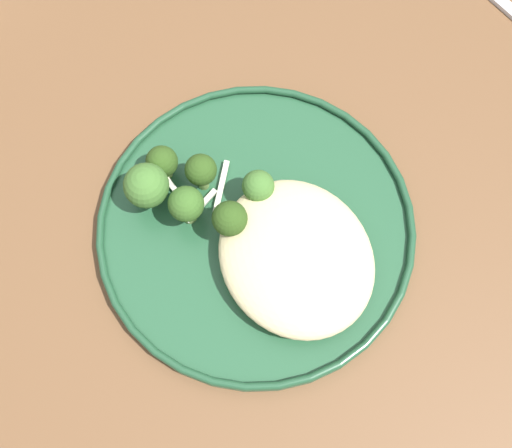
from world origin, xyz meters
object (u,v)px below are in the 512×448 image
object	(u,v)px
seared_scallop_front_small	(332,309)
broccoli_floret_front_edge	(258,188)
seared_scallop_right_edge	(297,253)
broccoli_floret_left_leaning	(146,186)
broccoli_floret_split_head	(186,205)
dinner_plate	(256,228)
seared_scallop_half_hidden	(275,247)
seared_scallop_large_seared	(297,312)
broccoli_floret_beside_noodles	(162,163)
broccoli_floret_right_tilted	(230,220)
broccoli_floret_near_rim	(201,171)

from	to	relation	value
seared_scallop_front_small	broccoli_floret_front_edge	xyz separation A→B (m)	(-0.12, -0.00, 0.02)
seared_scallop_right_edge	broccoli_floret_left_leaning	xyz separation A→B (m)	(-0.11, -0.09, 0.02)
broccoli_floret_left_leaning	broccoli_floret_front_edge	world-z (taller)	broccoli_floret_left_leaning
broccoli_floret_front_edge	broccoli_floret_split_head	distance (m)	0.07
seared_scallop_right_edge	broccoli_floret_split_head	world-z (taller)	broccoli_floret_split_head
seared_scallop_right_edge	broccoli_floret_front_edge	bearing A→B (deg)	-178.29
dinner_plate	seared_scallop_half_hidden	xyz separation A→B (m)	(0.03, 0.00, 0.01)
seared_scallop_large_seared	broccoli_floret_split_head	bearing A→B (deg)	-163.06
broccoli_floret_left_leaning	broccoli_floret_beside_noodles	bearing A→B (deg)	126.32
seared_scallop_right_edge	broccoli_floret_right_tilted	bearing A→B (deg)	-141.35
broccoli_floret_right_tilted	broccoli_floret_left_leaning	bearing A→B (deg)	-143.33
seared_scallop_large_seared	broccoli_floret_beside_noodles	size ratio (longest dim) A/B	0.70
dinner_plate	seared_scallop_large_seared	bearing A→B (deg)	-6.07
broccoli_floret_near_rim	broccoli_floret_split_head	size ratio (longest dim) A/B	0.98
broccoli_floret_right_tilted	seared_scallop_right_edge	bearing A→B (deg)	38.65
seared_scallop_front_small	seared_scallop_half_hidden	world-z (taller)	same
seared_scallop_half_hidden	broccoli_floret_front_edge	world-z (taller)	broccoli_floret_front_edge
seared_scallop_right_edge	broccoli_floret_beside_noodles	xyz separation A→B (m)	(-0.13, -0.06, 0.01)
dinner_plate	seared_scallop_large_seared	world-z (taller)	seared_scallop_large_seared
seared_scallop_large_seared	seared_scallop_front_small	xyz separation A→B (m)	(0.01, 0.03, -0.00)
broccoli_floret_left_leaning	broccoli_floret_right_tilted	xyz separation A→B (m)	(0.06, 0.05, 0.00)
broccoli_floret_near_rim	broccoli_floret_front_edge	xyz separation A→B (m)	(0.04, 0.04, -0.01)
seared_scallop_large_seared	broccoli_floret_beside_noodles	world-z (taller)	broccoli_floret_beside_noodles
seared_scallop_right_edge	broccoli_floret_front_edge	world-z (taller)	broccoli_floret_front_edge
broccoli_floret_left_leaning	broccoli_floret_right_tilted	distance (m)	0.08
dinner_plate	broccoli_floret_near_rim	distance (m)	0.07
broccoli_floret_front_edge	seared_scallop_front_small	bearing A→B (deg)	1.19
broccoli_floret_front_edge	broccoli_floret_near_rim	bearing A→B (deg)	-135.32
seared_scallop_half_hidden	broccoli_floret_split_head	distance (m)	0.09
broccoli_floret_right_tilted	broccoli_floret_front_edge	xyz separation A→B (m)	(-0.02, 0.04, -0.01)
seared_scallop_right_edge	seared_scallop_large_seared	world-z (taller)	seared_scallop_right_edge
seared_scallop_right_edge	broccoli_floret_front_edge	size ratio (longest dim) A/B	0.53
seared_scallop_half_hidden	broccoli_floret_beside_noodles	distance (m)	0.13
seared_scallop_large_seared	broccoli_floret_front_edge	size ratio (longest dim) A/B	0.65
seared_scallop_right_edge	broccoli_floret_near_rim	distance (m)	0.11
broccoli_floret_beside_noodles	seared_scallop_right_edge	bearing A→B (deg)	26.29
seared_scallop_large_seared	broccoli_floret_beside_noodles	xyz separation A→B (m)	(-0.17, -0.04, 0.02)
seared_scallop_front_small	seared_scallop_right_edge	bearing A→B (deg)	-179.40
seared_scallop_front_small	broccoli_floret_left_leaning	xyz separation A→B (m)	(-0.17, -0.09, 0.02)
seared_scallop_large_seared	seared_scallop_half_hidden	distance (m)	0.06
seared_scallop_large_seared	broccoli_floret_split_head	xyz separation A→B (m)	(-0.13, -0.04, 0.02)
seared_scallop_large_seared	broccoli_floret_front_edge	xyz separation A→B (m)	(-0.11, 0.02, 0.02)
broccoli_floret_left_leaning	seared_scallop_large_seared	bearing A→B (deg)	20.88
broccoli_floret_near_rim	broccoli_floret_right_tilted	distance (m)	0.05
seared_scallop_right_edge	broccoli_floret_split_head	size ratio (longest dim) A/B	0.48
broccoli_floret_front_edge	broccoli_floret_right_tilted	bearing A→B (deg)	-66.89
dinner_plate	seared_scallop_right_edge	size ratio (longest dim) A/B	11.73
broccoli_floret_beside_noodles	broccoli_floret_left_leaning	size ratio (longest dim) A/B	0.78
dinner_plate	broccoli_floret_beside_noodles	world-z (taller)	broccoli_floret_beside_noodles
broccoli_floret_front_edge	seared_scallop_right_edge	bearing A→B (deg)	1.71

